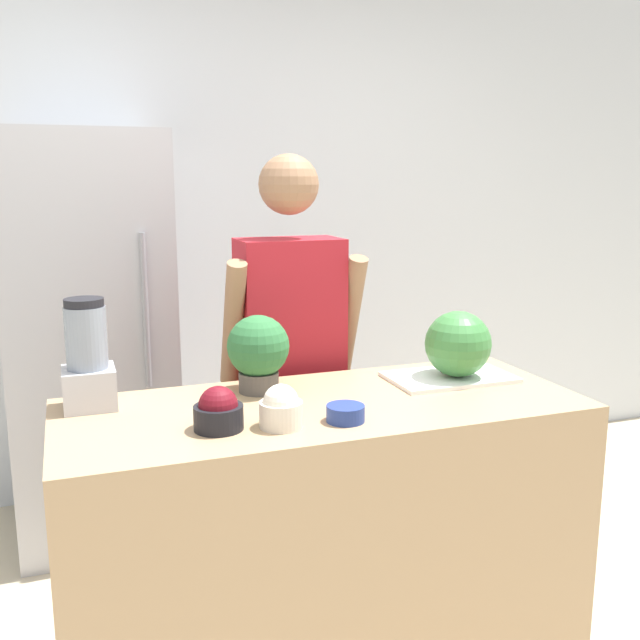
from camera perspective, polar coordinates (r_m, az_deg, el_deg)
The scene contains 11 objects.
wall_back at distance 3.67m, azimuth -8.66°, elevation 6.86°, with size 8.00×0.06×2.60m.
counter_island at distance 2.35m, azimuth 0.28°, elevation -17.20°, with size 1.58×0.65×0.91m.
refrigerator at distance 3.27m, azimuth -17.84°, elevation -1.48°, with size 0.67×0.72×1.77m.
person at distance 2.67m, azimuth -2.38°, elevation -4.28°, with size 0.51×0.26×1.66m.
cutting_board at distance 2.46m, azimuth 10.31°, elevation -4.52°, with size 0.41×0.25×0.01m.
watermelon at distance 2.42m, azimuth 10.98°, elevation -1.90°, with size 0.22×0.22×0.22m.
bowl_cherries at distance 1.96m, azimuth -8.13°, elevation -7.26°, with size 0.14×0.14×0.12m.
bowl_cream at distance 1.96m, azimuth -3.15°, elevation -7.07°, with size 0.12×0.12×0.12m.
bowl_small_blue at distance 2.01m, azimuth 2.03°, elevation -7.47°, with size 0.11×0.11×0.05m.
blender at distance 2.20m, azimuth -18.10°, elevation -3.07°, with size 0.15×0.15×0.33m.
potted_plant at distance 2.26m, azimuth -4.96°, elevation -2.44°, with size 0.20×0.20×0.25m.
Camera 1 is at (-0.71, -1.62, 1.57)m, focal length 40.00 mm.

